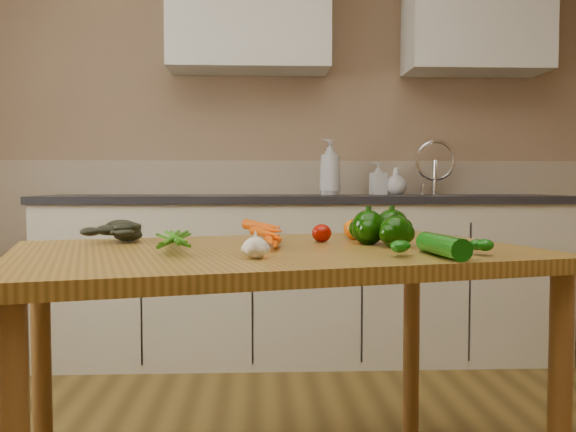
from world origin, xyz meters
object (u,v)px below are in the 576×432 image
at_px(carrot_bunch, 238,235).
at_px(zucchini_a, 440,245).
at_px(pepper_c, 395,232).
at_px(tomato_a, 322,233).
at_px(pepper_b, 392,227).
at_px(soap_bottle_c, 396,181).
at_px(pepper_a, 368,227).
at_px(tomato_b, 355,229).
at_px(soap_bottle_a, 330,167).
at_px(table, 275,278).
at_px(tomato_c, 393,229).
at_px(zucchini_b, 443,246).
at_px(soap_bottle_b, 378,178).
at_px(leafy_greens, 111,226).
at_px(garlic_bulb, 255,248).

distance_m(carrot_bunch, zucchini_a, 0.58).
bearing_deg(pepper_c, carrot_bunch, 176.94).
bearing_deg(tomato_a, pepper_b, -16.07).
height_order(soap_bottle_c, tomato_a, soap_bottle_c).
bearing_deg(pepper_a, soap_bottle_c, 75.10).
bearing_deg(tomato_b, soap_bottle_a, 86.79).
bearing_deg(soap_bottle_a, table, -45.60).
bearing_deg(pepper_a, tomato_c, 55.61).
bearing_deg(pepper_c, pepper_b, 83.36).
distance_m(pepper_b, zucchini_b, 0.36).
height_order(carrot_bunch, pepper_b, pepper_b).
bearing_deg(pepper_b, tomato_a, 163.93).
distance_m(table, carrot_bunch, 0.17).
relative_size(soap_bottle_a, soap_bottle_c, 2.03).
relative_size(soap_bottle_a, pepper_c, 3.42).
height_order(soap_bottle_b, leafy_greens, soap_bottle_b).
height_order(pepper_c, tomato_b, pepper_c).
xyz_separation_m(soap_bottle_c, tomato_a, (-0.59, -1.63, -0.17)).
height_order(soap_bottle_b, pepper_b, soap_bottle_b).
relative_size(leafy_greens, zucchini_a, 1.02).
bearing_deg(tomato_a, soap_bottle_b, 73.39).
height_order(leafy_greens, tomato_b, leafy_greens).
bearing_deg(pepper_c, pepper_a, 122.53).
relative_size(carrot_bunch, tomato_a, 4.30).
distance_m(leafy_greens, tomato_c, 0.92).
xyz_separation_m(soap_bottle_b, carrot_bunch, (-0.75, -1.78, -0.18)).
bearing_deg(pepper_c, zucchini_b, -73.86).
bearing_deg(tomato_a, tomato_c, 19.62).
height_order(tomato_a, zucchini_b, tomato_a).
distance_m(soap_bottle_c, pepper_a, 1.77).
height_order(pepper_b, zucchini_a, pepper_b).
bearing_deg(soap_bottle_a, tomato_b, -37.36).
height_order(table, soap_bottle_a, soap_bottle_a).
bearing_deg(soap_bottle_b, pepper_a, -21.19).
distance_m(soap_bottle_a, garlic_bulb, 2.08).
height_order(garlic_bulb, pepper_c, pepper_c).
distance_m(pepper_a, tomato_c, 0.20).
xyz_separation_m(soap_bottle_c, zucchini_b, (-0.32, -2.05, -0.17)).
xyz_separation_m(pepper_a, tomato_b, (-0.02, 0.16, -0.02)).
bearing_deg(tomato_b, pepper_b, -57.52).
bearing_deg(soap_bottle_c, soap_bottle_a, 148.63).
xyz_separation_m(soap_bottle_c, pepper_b, (-0.38, -1.69, -0.14)).
bearing_deg(tomato_b, soap_bottle_c, 73.04).
relative_size(pepper_a, tomato_a, 1.65).
bearing_deg(soap_bottle_a, pepper_b, -33.82).
height_order(garlic_bulb, tomato_b, tomato_b).
height_order(leafy_greens, zucchini_a, leafy_greens).
bearing_deg(zucchini_a, carrot_bunch, 156.76).
bearing_deg(soap_bottle_a, tomato_a, -41.44).
bearing_deg(soap_bottle_c, zucchini_b, -136.82).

